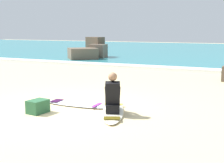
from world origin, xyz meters
TOP-DOWN VIEW (x-y plane):
  - ground_plane at (0.00, 0.00)m, footprint 80.00×80.00m
  - sea at (0.00, 22.54)m, footprint 80.00×28.00m
  - breaking_foam at (0.00, 8.84)m, footprint 80.00×0.90m
  - surfboard_main at (1.16, 0.01)m, footprint 1.31×2.19m
  - surfer_seated at (1.20, -0.10)m, footprint 0.59×0.77m
  - surfboard_spare_near at (-0.01, 0.31)m, footprint 2.06×0.57m
  - rock_outcrop_distant at (-5.94, 11.76)m, footprint 2.32×3.54m
  - beach_bag at (-0.49, -0.75)m, footprint 0.42×0.52m

SIDE VIEW (x-z plane):
  - ground_plane at x=0.00m, z-range 0.00..0.00m
  - surfboard_main at x=1.16m, z-range 0.00..0.07m
  - surfboard_spare_near at x=-0.01m, z-range 0.00..0.07m
  - sea at x=0.00m, z-range 0.00..0.10m
  - breaking_foam at x=0.00m, z-range 0.00..0.11m
  - beach_bag at x=-0.49m, z-range 0.00..0.32m
  - surfer_seated at x=1.20m, z-range -0.04..0.91m
  - rock_outcrop_distant at x=-5.94m, z-range -0.21..1.24m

